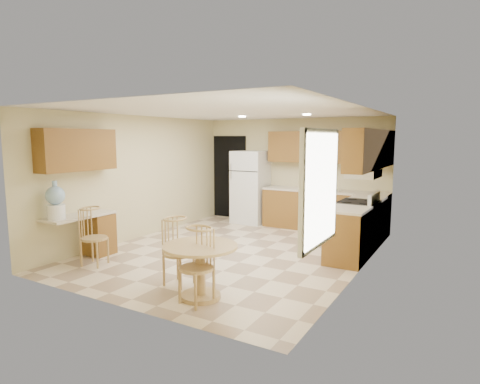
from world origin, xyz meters
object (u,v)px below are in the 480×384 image
Objects in this scene: refrigerator at (251,187)px; chair_desk at (89,232)px; chair_table_a at (174,246)px; water_crock at (56,202)px; stove at (357,226)px; dining_table at (200,264)px; chair_table_b at (192,260)px.

refrigerator is 1.87× the size of chair_desk.
chair_table_a is 1.01× the size of chair_desk.
water_crock is (-0.45, -0.24, 0.48)m from chair_desk.
refrigerator reaches higher than water_crock.
water_crock is (-3.92, -3.30, 0.58)m from stove.
chair_desk is at bearing 28.36° from water_crock.
stove is 1.16× the size of chair_table_a.
chair_desk is 0.70m from water_crock.
dining_table is 2.30m from chair_desk.
stove reaches higher than chair_table_b.
chair_desk is (-1.74, 0.01, -0.01)m from chair_table_a.
chair_table_a is 0.72m from chair_table_b.
dining_table is at bearing 1.50° from water_crock.
refrigerator reaches higher than dining_table.
stove is at bearing -95.40° from chair_table_b.
refrigerator is 1.85× the size of chair_table_a.
chair_desk reaches higher than dining_table.
chair_table_a is 1.53× the size of water_crock.
refrigerator reaches higher than chair_table_a.
refrigerator is 1.83× the size of chair_table_b.
chair_table_a is 0.99× the size of chair_table_b.
refrigerator is at bearing -163.90° from chair_table_a.
dining_table is at bearing -69.21° from refrigerator.
stove reaches higher than chair_table_a.
dining_table is 1.02× the size of chair_desk.
chair_desk is 1.52× the size of water_crock.
chair_table_b reaches higher than chair_table_a.
refrigerator is at bearing 156.83° from chair_desk.
water_crock is at bearing -103.08° from refrigerator.
chair_table_a is (-1.74, -3.07, 0.10)m from stove.
refrigerator is at bearing 76.92° from water_crock.
chair_table_a is (1.14, -4.29, -0.30)m from refrigerator.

